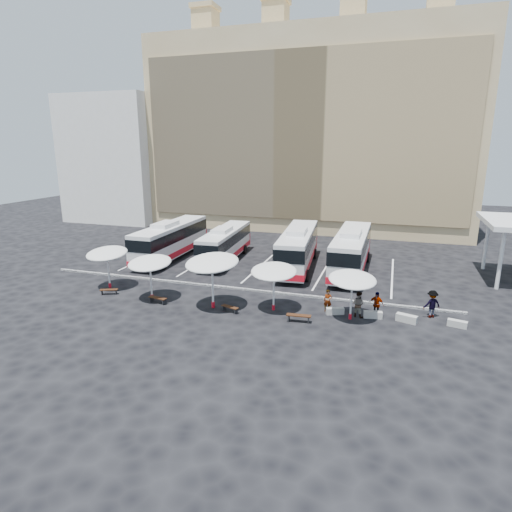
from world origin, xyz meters
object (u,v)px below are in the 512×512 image
(wood_bench_2, at_px, (230,308))
(passenger_0, at_px, (328,301))
(passenger_1, at_px, (358,304))
(wood_bench_3, at_px, (299,317))
(sunshade_3, at_px, (274,272))
(wood_bench_1, at_px, (158,299))
(conc_bench_2, at_px, (407,318))
(conc_bench_3, at_px, (457,324))
(sunshade_4, at_px, (352,280))
(conc_bench_1, at_px, (373,315))
(sunshade_1, at_px, (150,263))
(wood_bench_0, at_px, (109,291))
(bus_3, at_px, (351,250))
(conc_bench_0, at_px, (335,311))
(passenger_3, at_px, (432,304))
(sunshade_0, at_px, (107,254))
(bus_2, at_px, (298,247))
(bus_0, at_px, (171,239))
(sunshade_2, at_px, (212,263))
(passenger_2, at_px, (376,304))
(bus_1, at_px, (225,243))

(wood_bench_2, bearing_deg, passenger_0, 19.03)
(passenger_1, bearing_deg, wood_bench_3, 51.22)
(sunshade_3, distance_m, wood_bench_2, 3.94)
(wood_bench_1, relative_size, conc_bench_2, 1.14)
(wood_bench_2, distance_m, conc_bench_3, 14.82)
(sunshade_4, height_order, conc_bench_1, sunshade_4)
(sunshade_1, xyz_separation_m, wood_bench_0, (-3.73, -0.08, -2.51))
(wood_bench_2, bearing_deg, sunshade_3, 25.28)
(bus_3, distance_m, wood_bench_0, 21.01)
(conc_bench_0, distance_m, conc_bench_2, 4.63)
(conc_bench_2, xyz_separation_m, passenger_1, (-3.12, -0.10, 0.65))
(conc_bench_2, bearing_deg, passenger_3, 40.96)
(sunshade_0, xyz_separation_m, sunshade_1, (4.69, -1.33, -0.03))
(wood_bench_3, bearing_deg, passenger_3, 23.04)
(passenger_0, bearing_deg, bus_3, 80.58)
(bus_2, xyz_separation_m, bus_3, (4.85, 0.31, 0.03))
(sunshade_1, distance_m, conc_bench_1, 16.21)
(bus_0, height_order, conc_bench_2, bus_0)
(wood_bench_0, xyz_separation_m, conc_bench_3, (24.87, 1.66, -0.09))
(sunshade_4, relative_size, wood_bench_3, 2.45)
(sunshade_2, relative_size, wood_bench_2, 3.26)
(conc_bench_2, bearing_deg, bus_2, 132.86)
(bus_3, xyz_separation_m, wood_bench_2, (-6.89, -12.57, -1.70))
(conc_bench_3, bearing_deg, passenger_2, 178.13)
(bus_3, bearing_deg, sunshade_4, -84.02)
(wood_bench_0, xyz_separation_m, conc_bench_0, (17.18, 1.39, -0.09))
(wood_bench_2, bearing_deg, wood_bench_3, -2.56)
(wood_bench_3, height_order, conc_bench_1, wood_bench_3)
(wood_bench_3, bearing_deg, sunshade_2, 174.37)
(wood_bench_3, bearing_deg, conc_bench_0, 44.91)
(bus_0, xyz_separation_m, sunshade_1, (4.43, -11.15, 0.85))
(conc_bench_1, bearing_deg, conc_bench_3, 1.79)
(conc_bench_1, distance_m, passenger_1, 1.19)
(wood_bench_3, xyz_separation_m, conc_bench_1, (4.58, 2.18, -0.15))
(bus_3, xyz_separation_m, wood_bench_1, (-12.52, -12.62, -1.67))
(conc_bench_1, bearing_deg, wood_bench_1, -172.40)
(bus_2, relative_size, sunshade_4, 3.09)
(bus_3, distance_m, sunshade_4, 11.32)
(bus_1, relative_size, passenger_1, 6.15)
(sunshade_0, distance_m, sunshade_1, 4.87)
(sunshade_2, bearing_deg, sunshade_1, 178.38)
(sunshade_3, xyz_separation_m, conc_bench_2, (8.85, 0.65, -2.56))
(sunshade_2, bearing_deg, bus_1, 107.94)
(bus_0, height_order, bus_3, bus_3)
(bus_0, relative_size, passenger_0, 7.82)
(bus_3, bearing_deg, sunshade_3, -110.04)
(conc_bench_2, bearing_deg, sunshade_1, -175.54)
(sunshade_3, xyz_separation_m, passenger_3, (10.38, 1.99, -1.86))
(passenger_0, bearing_deg, passenger_1, -16.41)
(wood_bench_0, distance_m, wood_bench_2, 10.22)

